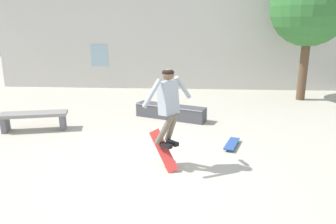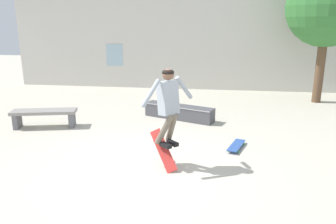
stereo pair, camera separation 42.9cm
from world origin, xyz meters
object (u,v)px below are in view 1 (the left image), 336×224
Objects in this scene: park_bench at (34,117)px; skate_ledge at (171,112)px; skateboard_resting at (232,144)px; tree_right at (310,7)px; skateboard_flipping at (163,151)px; skater at (168,101)px.

park_bench is 3.66m from skate_ledge.
skate_ledge is 2.50× the size of skateboard_resting.
tree_right reaches higher than skateboard_resting.
skateboard_flipping is (-4.46, -5.98, -2.82)m from tree_right.
park_bench is 2.07× the size of skateboard_resting.
park_bench is 4.03m from skateboard_flipping.
tree_right is 2.64× the size of park_bench.
skateboard_flipping is at bearing -126.73° from tree_right.
skateboard_flipping is (0.05, -3.29, 0.15)m from skate_ledge.
skate_ledge is 3.47m from skater.
skateboard_resting is (4.93, -0.84, -0.27)m from park_bench.
skate_ledge is 2.58m from skateboard_resting.
skateboard_resting is at bearing 86.52° from skateboard_flipping.
skater is at bearing -66.14° from skate_ledge.
park_bench is 1.18× the size of skater.
park_bench is at bearing 98.70° from skateboard_resting.
park_bench is 4.22m from skater.
skateboard_resting is (1.36, 1.19, -1.24)m from skater.
tree_right reaches higher than skater.
skateboard_flipping reaches higher than skateboard_resting.
park_bench is 5.01m from skateboard_resting.
skateboard_resting is (-3.02, -4.79, -3.10)m from tree_right.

